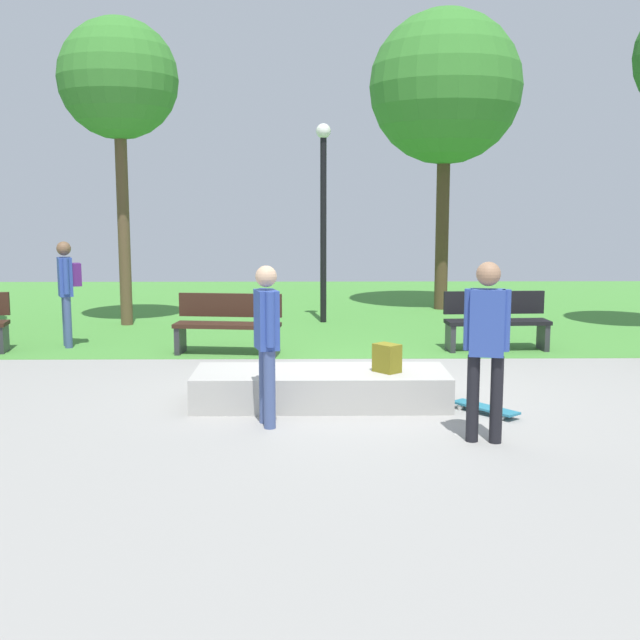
# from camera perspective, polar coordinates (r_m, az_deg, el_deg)

# --- Properties ---
(ground_plane) EXTENTS (28.00, 28.00, 0.00)m
(ground_plane) POSITION_cam_1_polar(r_m,az_deg,el_deg) (9.55, 2.55, -5.32)
(ground_plane) COLOR gray
(grass_lawn) EXTENTS (26.60, 11.85, 0.01)m
(grass_lawn) POSITION_cam_1_polar(r_m,az_deg,el_deg) (17.49, 1.05, 0.93)
(grass_lawn) COLOR #478C38
(grass_lawn) RESTS_ON ground_plane
(concrete_ledge) EXTENTS (2.87, 1.02, 0.39)m
(concrete_ledge) POSITION_cam_1_polar(r_m,az_deg,el_deg) (8.99, 0.07, -4.91)
(concrete_ledge) COLOR #A8A59E
(concrete_ledge) RESTS_ON ground_plane
(backpack_on_ledge) EXTENTS (0.34, 0.34, 0.32)m
(backpack_on_ledge) POSITION_cam_1_polar(r_m,az_deg,el_deg) (8.89, 4.87, -2.76)
(backpack_on_ledge) COLOR olive
(backpack_on_ledge) RESTS_ON concrete_ledge
(skater_performing_trick) EXTENTS (0.42, 0.26, 1.73)m
(skater_performing_trick) POSITION_cam_1_polar(r_m,az_deg,el_deg) (7.57, 11.95, -1.25)
(skater_performing_trick) COLOR black
(skater_performing_trick) RESTS_ON ground_plane
(skater_watching) EXTENTS (0.28, 0.42, 1.65)m
(skater_watching) POSITION_cam_1_polar(r_m,az_deg,el_deg) (8.00, -3.88, -0.98)
(skater_watching) COLOR #3F5184
(skater_watching) RESTS_ON ground_plane
(skateboard_by_ledge) EXTENTS (0.66, 0.75, 0.08)m
(skateboard_by_ledge) POSITION_cam_1_polar(r_m,az_deg,el_deg) (8.80, 11.85, -6.24)
(skateboard_by_ledge) COLOR teal
(skateboard_by_ledge) RESTS_ON ground_plane
(park_bench_far_left) EXTENTS (1.65, 0.67, 0.91)m
(park_bench_far_left) POSITION_cam_1_polar(r_m,az_deg,el_deg) (12.05, -6.65, -0.18)
(park_bench_far_left) COLOR #331E14
(park_bench_far_left) RESTS_ON ground_plane
(park_bench_near_lamppost) EXTENTS (1.62, 0.56, 0.91)m
(park_bench_near_lamppost) POSITION_cam_1_polar(r_m,az_deg,el_deg) (12.60, 12.62, 0.04)
(park_bench_near_lamppost) COLOR black
(park_bench_near_lamppost) RESTS_ON ground_plane
(tree_tall_oak) EXTENTS (2.17, 2.17, 5.61)m
(tree_tall_oak) POSITION_cam_1_polar(r_m,az_deg,el_deg) (15.38, -14.37, 16.38)
(tree_tall_oak) COLOR brown
(tree_tall_oak) RESTS_ON grass_lawn
(tree_leaning_ash) EXTENTS (3.20, 3.20, 6.30)m
(tree_leaning_ash) POSITION_cam_1_polar(r_m,az_deg,el_deg) (17.43, 9.05, 16.21)
(tree_leaning_ash) COLOR #4C3823
(tree_leaning_ash) RESTS_ON grass_lawn
(lamp_post) EXTENTS (0.28, 0.28, 3.77)m
(lamp_post) POSITION_cam_1_polar(r_m,az_deg,el_deg) (15.11, 0.25, 8.58)
(lamp_post) COLOR black
(lamp_post) RESTS_ON ground_plane
(pedestrian_with_backpack) EXTENTS (0.43, 0.41, 1.69)m
(pedestrian_with_backpack) POSITION_cam_1_polar(r_m,az_deg,el_deg) (13.12, -17.83, 2.49)
(pedestrian_with_backpack) COLOR #3F5184
(pedestrian_with_backpack) RESTS_ON ground_plane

